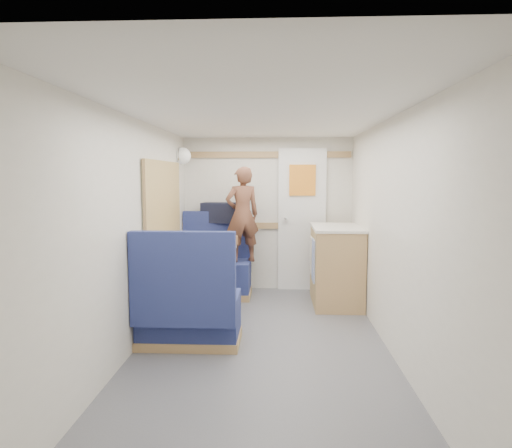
# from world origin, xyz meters

# --- Properties ---
(floor) EXTENTS (4.50, 4.50, 0.00)m
(floor) POSITION_xyz_m (0.00, 0.00, 0.00)
(floor) COLOR #515156
(floor) RESTS_ON ground
(ceiling) EXTENTS (4.50, 4.50, 0.00)m
(ceiling) POSITION_xyz_m (0.00, 0.00, 2.00)
(ceiling) COLOR silver
(ceiling) RESTS_ON wall_back
(wall_back) EXTENTS (2.20, 0.02, 2.00)m
(wall_back) POSITION_xyz_m (0.00, 2.25, 1.00)
(wall_back) COLOR silver
(wall_back) RESTS_ON floor
(wall_left) EXTENTS (0.02, 4.50, 2.00)m
(wall_left) POSITION_xyz_m (-1.10, 0.00, 1.00)
(wall_left) COLOR silver
(wall_left) RESTS_ON floor
(wall_right) EXTENTS (0.02, 4.50, 2.00)m
(wall_right) POSITION_xyz_m (1.10, 0.00, 1.00)
(wall_right) COLOR silver
(wall_right) RESTS_ON floor
(oak_trim_low) EXTENTS (2.15, 0.02, 0.08)m
(oak_trim_low) POSITION_xyz_m (0.00, 2.23, 0.85)
(oak_trim_low) COLOR #A8884C
(oak_trim_low) RESTS_ON wall_back
(oak_trim_high) EXTENTS (2.15, 0.02, 0.08)m
(oak_trim_high) POSITION_xyz_m (0.00, 2.23, 1.78)
(oak_trim_high) COLOR #A8884C
(oak_trim_high) RESTS_ON wall_back
(side_window) EXTENTS (0.04, 1.30, 0.72)m
(side_window) POSITION_xyz_m (-1.08, 1.00, 1.25)
(side_window) COLOR #9CA88F
(side_window) RESTS_ON wall_left
(rear_door) EXTENTS (0.62, 0.12, 1.86)m
(rear_door) POSITION_xyz_m (0.45, 2.22, 0.97)
(rear_door) COLOR white
(rear_door) RESTS_ON wall_back
(dinette_table) EXTENTS (0.62, 0.92, 0.72)m
(dinette_table) POSITION_xyz_m (-0.65, 1.00, 0.57)
(dinette_table) COLOR white
(dinette_table) RESTS_ON floor
(bench_far) EXTENTS (0.90, 0.59, 1.05)m
(bench_far) POSITION_xyz_m (-0.65, 1.86, 0.30)
(bench_far) COLOR navy
(bench_far) RESTS_ON floor
(bench_near) EXTENTS (0.90, 0.59, 1.05)m
(bench_near) POSITION_xyz_m (-0.65, 0.14, 0.30)
(bench_near) COLOR navy
(bench_near) RESTS_ON floor
(ledge) EXTENTS (0.90, 0.14, 0.04)m
(ledge) POSITION_xyz_m (-0.65, 2.12, 0.88)
(ledge) COLOR #A8884C
(ledge) RESTS_ON bench_far
(dome_light) EXTENTS (0.20, 0.20, 0.20)m
(dome_light) POSITION_xyz_m (-1.04, 1.85, 1.75)
(dome_light) COLOR white
(dome_light) RESTS_ON wall_left
(galley_counter) EXTENTS (0.57, 0.92, 0.92)m
(galley_counter) POSITION_xyz_m (0.82, 1.55, 0.47)
(galley_counter) COLOR #A8884C
(galley_counter) RESTS_ON floor
(person) EXTENTS (0.50, 0.42, 1.17)m
(person) POSITION_xyz_m (-0.30, 1.79, 1.03)
(person) COLOR brown
(person) RESTS_ON bench_far
(duffel_bag) EXTENTS (0.58, 0.38, 0.26)m
(duffel_bag) POSITION_xyz_m (-0.57, 2.12, 1.03)
(duffel_bag) COLOR black
(duffel_bag) RESTS_ON ledge
(tray) EXTENTS (0.29, 0.35, 0.02)m
(tray) POSITION_xyz_m (-0.57, 0.89, 0.73)
(tray) COLOR silver
(tray) RESTS_ON dinette_table
(orange_fruit) EXTENTS (0.07, 0.07, 0.07)m
(orange_fruit) POSITION_xyz_m (-0.43, 0.90, 0.78)
(orange_fruit) COLOR #D96609
(orange_fruit) RESTS_ON tray
(cheese_block) EXTENTS (0.11, 0.08, 0.03)m
(cheese_block) POSITION_xyz_m (-0.61, 0.90, 0.76)
(cheese_block) COLOR #D5CE7B
(cheese_block) RESTS_ON tray
(wine_glass) EXTENTS (0.08, 0.08, 0.17)m
(wine_glass) POSITION_xyz_m (-0.71, 0.91, 0.84)
(wine_glass) COLOR white
(wine_glass) RESTS_ON dinette_table
(tumbler_left) EXTENTS (0.07, 0.07, 0.11)m
(tumbler_left) POSITION_xyz_m (-0.83, 0.78, 0.77)
(tumbler_left) COLOR silver
(tumbler_left) RESTS_ON dinette_table
(tumbler_mid) EXTENTS (0.06, 0.06, 0.10)m
(tumbler_mid) POSITION_xyz_m (-0.83, 1.37, 0.77)
(tumbler_mid) COLOR silver
(tumbler_mid) RESTS_ON dinette_table
(tumbler_right) EXTENTS (0.07, 0.07, 0.11)m
(tumbler_right) POSITION_xyz_m (-0.63, 1.24, 0.78)
(tumbler_right) COLOR silver
(tumbler_right) RESTS_ON dinette_table
(beer_glass) EXTENTS (0.06, 0.06, 0.10)m
(beer_glass) POSITION_xyz_m (-0.43, 1.08, 0.77)
(beer_glass) COLOR #905615
(beer_glass) RESTS_ON dinette_table
(pepper_grinder) EXTENTS (0.04, 0.04, 0.10)m
(pepper_grinder) POSITION_xyz_m (-0.71, 1.11, 0.77)
(pepper_grinder) COLOR black
(pepper_grinder) RESTS_ON dinette_table
(salt_grinder) EXTENTS (0.04, 0.04, 0.09)m
(salt_grinder) POSITION_xyz_m (-0.76, 1.06, 0.77)
(salt_grinder) COLOR white
(salt_grinder) RESTS_ON dinette_table
(bread_loaf) EXTENTS (0.21, 0.27, 0.10)m
(bread_loaf) POSITION_xyz_m (-0.43, 1.33, 0.77)
(bread_loaf) COLOR brown
(bread_loaf) RESTS_ON dinette_table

